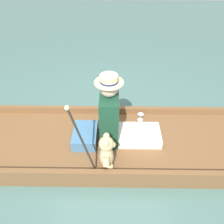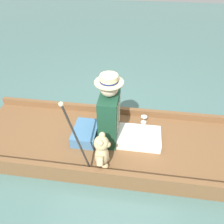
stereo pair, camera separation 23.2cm
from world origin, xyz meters
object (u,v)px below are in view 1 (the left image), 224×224
at_px(seated_person, 117,119).
at_px(teddy_bear, 107,153).
at_px(walking_cane, 80,137).
at_px(wine_glass, 141,116).

height_order(seated_person, teddy_bear, seated_person).
xyz_separation_m(seated_person, walking_cane, (0.48, -0.33, 0.19)).
bearing_deg(seated_person, teddy_bear, -7.32).
relative_size(seated_person, teddy_bear, 2.06).
distance_m(seated_person, walking_cane, 0.62).
xyz_separation_m(teddy_bear, wine_glass, (-0.74, 0.42, -0.13)).
xyz_separation_m(teddy_bear, walking_cane, (0.08, -0.23, 0.30)).
relative_size(teddy_bear, walking_cane, 0.49).
height_order(teddy_bear, walking_cane, walking_cane).
xyz_separation_m(seated_person, wine_glass, (-0.34, 0.31, -0.24)).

